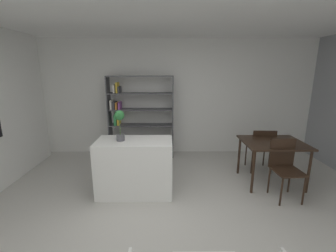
{
  "coord_description": "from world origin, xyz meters",
  "views": [
    {
      "loc": [
        -0.02,
        -2.57,
        1.97
      ],
      "look_at": [
        0.0,
        1.08,
        1.07
      ],
      "focal_mm": 24.37,
      "sensor_mm": 36.0,
      "label": 1
    }
  ],
  "objects_px": {
    "potted_plant_on_island": "(120,122)",
    "dining_chair_far": "(261,146)",
    "open_bookshelf": "(137,115)",
    "dining_table": "(273,146)",
    "dining_chair_near": "(285,163)",
    "kitchen_island": "(135,167)"
  },
  "relations": [
    {
      "from": "kitchen_island",
      "to": "dining_chair_far",
      "type": "relative_size",
      "value": 1.37
    },
    {
      "from": "kitchen_island",
      "to": "dining_table",
      "type": "relative_size",
      "value": 1.16
    },
    {
      "from": "dining_chair_far",
      "to": "kitchen_island",
      "type": "bearing_deg",
      "value": 20.66
    },
    {
      "from": "potted_plant_on_island",
      "to": "dining_chair_far",
      "type": "bearing_deg",
      "value": 17.13
    },
    {
      "from": "open_bookshelf",
      "to": "dining_chair_near",
      "type": "height_order",
      "value": "open_bookshelf"
    },
    {
      "from": "dining_table",
      "to": "dining_chair_far",
      "type": "distance_m",
      "value": 0.48
    },
    {
      "from": "potted_plant_on_island",
      "to": "dining_chair_far",
      "type": "relative_size",
      "value": 0.55
    },
    {
      "from": "dining_table",
      "to": "kitchen_island",
      "type": "bearing_deg",
      "value": -172.03
    },
    {
      "from": "dining_table",
      "to": "dining_chair_near",
      "type": "bearing_deg",
      "value": -90.78
    },
    {
      "from": "potted_plant_on_island",
      "to": "dining_chair_near",
      "type": "distance_m",
      "value": 2.64
    },
    {
      "from": "potted_plant_on_island",
      "to": "dining_chair_far",
      "type": "height_order",
      "value": "potted_plant_on_island"
    },
    {
      "from": "kitchen_island",
      "to": "potted_plant_on_island",
      "type": "relative_size",
      "value": 2.49
    },
    {
      "from": "open_bookshelf",
      "to": "dining_table",
      "type": "bearing_deg",
      "value": -27.93
    },
    {
      "from": "kitchen_island",
      "to": "potted_plant_on_island",
      "type": "bearing_deg",
      "value": -177.91
    },
    {
      "from": "open_bookshelf",
      "to": "dining_chair_far",
      "type": "distance_m",
      "value": 2.7
    },
    {
      "from": "potted_plant_on_island",
      "to": "dining_table",
      "type": "relative_size",
      "value": 0.47
    },
    {
      "from": "kitchen_island",
      "to": "open_bookshelf",
      "type": "distance_m",
      "value": 1.76
    },
    {
      "from": "dining_chair_far",
      "to": "open_bookshelf",
      "type": "bearing_deg",
      "value": -17.07
    },
    {
      "from": "kitchen_island",
      "to": "dining_chair_far",
      "type": "xyz_separation_m",
      "value": [
        2.36,
        0.78,
        0.09
      ]
    },
    {
      "from": "potted_plant_on_island",
      "to": "dining_chair_far",
      "type": "distance_m",
      "value": 2.76
    },
    {
      "from": "dining_chair_far",
      "to": "dining_chair_near",
      "type": "xyz_separation_m",
      "value": [
        -0.0,
        -0.9,
        0.02
      ]
    },
    {
      "from": "kitchen_island",
      "to": "dining_chair_near",
      "type": "relative_size",
      "value": 1.29
    }
  ]
}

